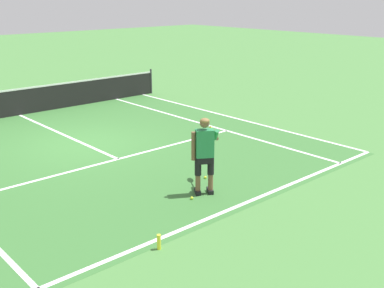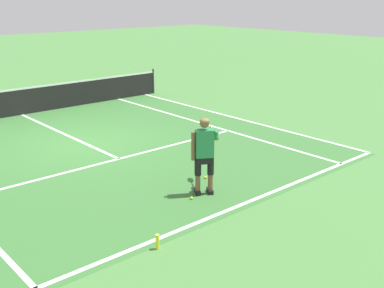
{
  "view_description": "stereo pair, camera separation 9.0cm",
  "coord_description": "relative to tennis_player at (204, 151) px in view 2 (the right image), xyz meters",
  "views": [
    {
      "loc": [
        -6.42,
        -11.98,
        4.18
      ],
      "look_at": [
        0.15,
        -4.61,
        1.05
      ],
      "focal_mm": 44.37,
      "sensor_mm": 36.0,
      "label": 1
    },
    {
      "loc": [
        -6.35,
        -12.04,
        4.18
      ],
      "look_at": [
        0.15,
        -4.61,
        1.05
      ],
      "focal_mm": 44.37,
      "sensor_mm": 36.0,
      "label": 2
    }
  ],
  "objects": [
    {
      "name": "tennis_ball_near_feet",
      "position": [
        -0.42,
        -0.06,
        -0.96
      ],
      "size": [
        0.07,
        0.07,
        0.07
      ],
      "primitive_type": "sphere",
      "color": "#CCE02D",
      "rests_on": "ground"
    },
    {
      "name": "line_baseline",
      "position": [
        -0.17,
        -0.95,
        -0.99
      ],
      "size": [
        10.98,
        0.1,
        0.01
      ],
      "primitive_type": "cube",
      "color": "white",
      "rests_on": "ground"
    },
    {
      "name": "court_inner_surface",
      "position": [
        -0.17,
        4.31,
        -0.99
      ],
      "size": [
        10.98,
        10.91,
        0.0
      ],
      "primitive_type": "cube",
      "color": "#387033",
      "rests_on": "ground"
    },
    {
      "name": "line_doubles_right",
      "position": [
        5.32,
        4.31,
        -0.99
      ],
      "size": [
        0.1,
        10.51,
        0.01
      ],
      "primitive_type": "cube",
      "color": "white",
      "rests_on": "ground"
    },
    {
      "name": "ground_plane",
      "position": [
        -0.17,
        4.99,
        -0.99
      ],
      "size": [
        80.0,
        80.0,
        0.0
      ],
      "primitive_type": "plane",
      "color": "#477F3D"
    },
    {
      "name": "water_bottle",
      "position": [
        -2.21,
        -1.23,
        -0.85
      ],
      "size": [
        0.07,
        0.07,
        0.27
      ],
      "primitive_type": "cylinder",
      "color": "yellow",
      "rests_on": "ground"
    },
    {
      "name": "tennis_ball_by_baseline",
      "position": [
        0.61,
        0.61,
        -0.96
      ],
      "size": [
        0.07,
        0.07,
        0.07
      ],
      "primitive_type": "sphere",
      "color": "#CCE02D",
      "rests_on": "ground"
    },
    {
      "name": "line_service",
      "position": [
        -0.17,
        3.16,
        -0.99
      ],
      "size": [
        8.23,
        0.1,
        0.01
      ],
      "primitive_type": "cube",
      "color": "white",
      "rests_on": "ground"
    },
    {
      "name": "line_singles_right",
      "position": [
        3.95,
        4.31,
        -0.99
      ],
      "size": [
        0.1,
        10.51,
        0.01
      ],
      "primitive_type": "cube",
      "color": "white",
      "rests_on": "ground"
    },
    {
      "name": "tennis_net",
      "position": [
        -0.17,
        9.56,
        -0.49
      ],
      "size": [
        11.96,
        0.08,
        1.07
      ],
      "color": "#333338",
      "rests_on": "ground"
    },
    {
      "name": "tennis_player",
      "position": [
        0.0,
        0.0,
        0.0
      ],
      "size": [
        1.06,
        0.89,
        1.71
      ],
      "color": "black",
      "rests_on": "ground"
    },
    {
      "name": "line_centre_service",
      "position": [
        -0.17,
        6.36,
        -0.99
      ],
      "size": [
        0.1,
        6.4,
        0.01
      ],
      "primitive_type": "cube",
      "color": "white",
      "rests_on": "ground"
    }
  ]
}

